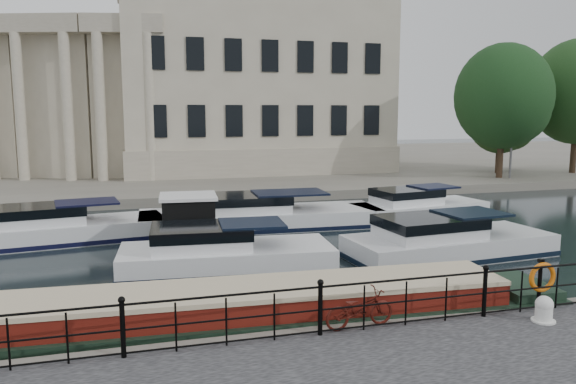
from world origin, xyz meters
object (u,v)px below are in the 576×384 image
Objects in this scene: mooring_bollard at (544,309)px; harbour_hut at (189,225)px; life_ring_post at (542,278)px; narrowboat at (229,323)px; bicycle at (359,309)px.

harbour_hut is at bearing 121.33° from mooring_bollard.
mooring_bollard is at bearing -125.62° from life_ring_post.
harbour_hut is (-7.30, 10.38, -0.35)m from life_ring_post.
narrowboat is at bearing -85.45° from harbour_hut.
life_ring_post reaches higher than narrowboat.
life_ring_post is (0.53, 0.74, 0.47)m from mooring_bollard.
life_ring_post is at bearing -9.13° from narrowboat.
life_ring_post is at bearing -50.32° from harbour_hut.
bicycle is 2.74× the size of mooring_bollard.
bicycle is at bearing 169.01° from mooring_bollard.
bicycle reaches higher than mooring_bollard.
harbour_hut is (-2.63, 10.31, -0.03)m from bicycle.
bicycle is 1.36× the size of life_ring_post.
bicycle is at bearing -26.85° from narrowboat.
life_ring_post is 0.39× the size of harbour_hut.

